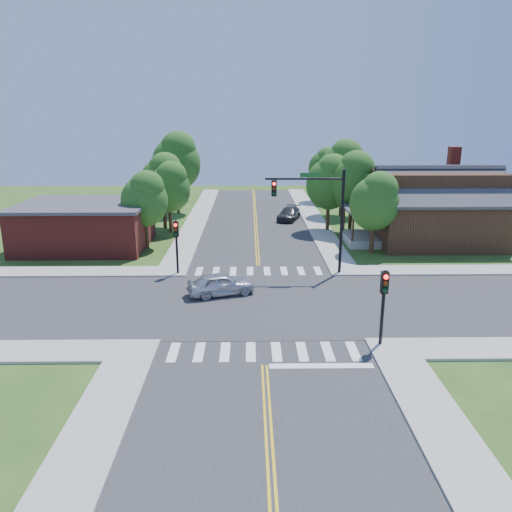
{
  "coord_description": "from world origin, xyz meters",
  "views": [
    {
      "loc": [
        -0.65,
        -27.31,
        10.72
      ],
      "look_at": [
        -0.23,
        2.51,
        2.2
      ],
      "focal_mm": 35.0,
      "sensor_mm": 36.0,
      "label": 1
    }
  ],
  "objects_px": {
    "signal_pole_se": "(384,294)",
    "signal_pole_nw": "(176,237)",
    "house_ne": "(435,205)",
    "car_silver": "(221,284)",
    "signal_mast_ne": "(317,205)",
    "car_dgrey": "(289,214)"
  },
  "relations": [
    {
      "from": "signal_pole_nw",
      "to": "car_dgrey",
      "type": "relative_size",
      "value": 0.8
    },
    {
      "from": "signal_mast_ne",
      "to": "signal_pole_se",
      "type": "bearing_deg",
      "value": -81.44
    },
    {
      "from": "house_ne",
      "to": "car_dgrey",
      "type": "bearing_deg",
      "value": 140.47
    },
    {
      "from": "car_dgrey",
      "to": "signal_pole_se",
      "type": "bearing_deg",
      "value": -68.3
    },
    {
      "from": "signal_mast_ne",
      "to": "house_ne",
      "type": "relative_size",
      "value": 0.55
    },
    {
      "from": "signal_pole_nw",
      "to": "house_ne",
      "type": "xyz_separation_m",
      "value": [
        20.71,
        8.66,
        0.67
      ]
    },
    {
      "from": "signal_pole_se",
      "to": "car_silver",
      "type": "xyz_separation_m",
      "value": [
        -7.99,
        7.11,
        -1.97
      ]
    },
    {
      "from": "signal_pole_se",
      "to": "signal_pole_nw",
      "type": "bearing_deg",
      "value": 135.0
    },
    {
      "from": "signal_pole_nw",
      "to": "house_ne",
      "type": "height_order",
      "value": "house_ne"
    },
    {
      "from": "signal_pole_nw",
      "to": "house_ne",
      "type": "bearing_deg",
      "value": 22.69
    },
    {
      "from": "signal_pole_nw",
      "to": "car_silver",
      "type": "bearing_deg",
      "value": -51.92
    },
    {
      "from": "signal_pole_se",
      "to": "signal_pole_nw",
      "type": "xyz_separation_m",
      "value": [
        -11.2,
        11.2,
        0.0
      ]
    },
    {
      "from": "signal_mast_ne",
      "to": "car_silver",
      "type": "distance_m",
      "value": 8.6
    },
    {
      "from": "signal_pole_nw",
      "to": "signal_pole_se",
      "type": "bearing_deg",
      "value": -45.0
    },
    {
      "from": "signal_pole_nw",
      "to": "house_ne",
      "type": "distance_m",
      "value": 22.45
    },
    {
      "from": "signal_mast_ne",
      "to": "house_ne",
      "type": "height_order",
      "value": "signal_mast_ne"
    },
    {
      "from": "signal_pole_se",
      "to": "house_ne",
      "type": "relative_size",
      "value": 0.29
    },
    {
      "from": "house_ne",
      "to": "signal_pole_nw",
      "type": "bearing_deg",
      "value": -157.31
    },
    {
      "from": "signal_pole_se",
      "to": "car_silver",
      "type": "distance_m",
      "value": 10.88
    },
    {
      "from": "signal_pole_nw",
      "to": "car_silver",
      "type": "distance_m",
      "value": 5.56
    },
    {
      "from": "signal_mast_ne",
      "to": "signal_pole_se",
      "type": "height_order",
      "value": "signal_mast_ne"
    },
    {
      "from": "car_dgrey",
      "to": "signal_pole_nw",
      "type": "bearing_deg",
      "value": -98.9
    }
  ]
}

